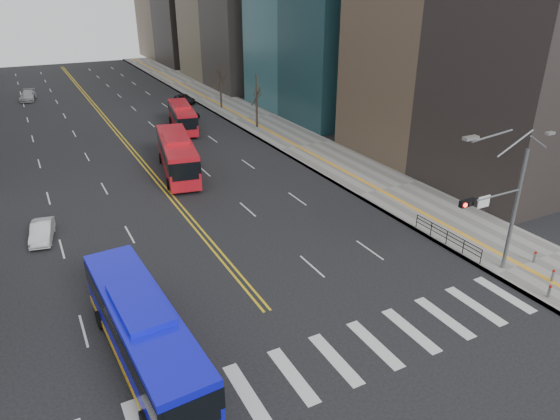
{
  "coord_description": "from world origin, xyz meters",
  "views": [
    {
      "loc": [
        -10.05,
        -15.53,
        16.64
      ],
      "look_at": [
        3.17,
        9.51,
        3.7
      ],
      "focal_mm": 32.0,
      "sensor_mm": 36.0,
      "label": 1
    }
  ],
  "objects": [
    {
      "name": "street_trees",
      "position": [
        -7.18,
        34.55,
        4.87
      ],
      "size": [
        35.2,
        47.2,
        7.6
      ],
      "color": "black",
      "rests_on": "ground"
    },
    {
      "name": "red_bus_near",
      "position": [
        2.31,
        28.63,
        2.04
      ],
      "size": [
        4.74,
        11.92,
        3.68
      ],
      "color": "red",
      "rests_on": "ground"
    },
    {
      "name": "pedestrian_railing",
      "position": [
        14.3,
        6.0,
        0.82
      ],
      "size": [
        0.06,
        6.06,
        1.02
      ],
      "color": "black",
      "rests_on": "sidewalk_right"
    },
    {
      "name": "bollards",
      "position": [
        16.27,
        -0.17,
        0.55
      ],
      "size": [
        2.87,
        3.17,
        0.78
      ],
      "color": "slate",
      "rests_on": "sidewalk_right"
    },
    {
      "name": "centerline",
      "position": [
        0.0,
        55.0,
        0.01
      ],
      "size": [
        0.55,
        100.0,
        0.01
      ],
      "color": "gold",
      "rests_on": "ground"
    },
    {
      "name": "car_dark_far",
      "position": [
        12.5,
        58.07,
        0.62
      ],
      "size": [
        2.27,
        4.55,
        1.24
      ],
      "primitive_type": "imported",
      "rotation": [
        0.0,
        0.0,
        0.05
      ],
      "color": "black",
      "rests_on": "ground"
    },
    {
      "name": "red_bus_far",
      "position": [
        7.54,
        43.53,
        1.79
      ],
      "size": [
        3.99,
        10.26,
        3.21
      ],
      "color": "red",
      "rests_on": "ground"
    },
    {
      "name": "blue_bus",
      "position": [
        -6.92,
        4.0,
        1.87
      ],
      "size": [
        3.34,
        12.36,
        3.56
      ],
      "color": "#0E10D3",
      "rests_on": "ground"
    },
    {
      "name": "signal_mast",
      "position": [
        13.77,
        2.0,
        4.86
      ],
      "size": [
        5.37,
        0.37,
        9.39
      ],
      "color": "slate",
      "rests_on": "ground"
    },
    {
      "name": "car_dark_mid",
      "position": [
        10.19,
        49.33,
        0.63
      ],
      "size": [
        2.46,
        3.96,
        1.26
      ],
      "primitive_type": "imported",
      "rotation": [
        0.0,
        0.0,
        0.28
      ],
      "color": "black",
      "rests_on": "ground"
    },
    {
      "name": "crosswalk",
      "position": [
        0.0,
        0.0,
        0.01
      ],
      "size": [
        26.7,
        4.0,
        0.01
      ],
      "color": "silver",
      "rests_on": "ground"
    },
    {
      "name": "car_silver",
      "position": [
        -8.43,
        71.08,
        0.73
      ],
      "size": [
        2.86,
        5.33,
        1.47
      ],
      "primitive_type": "imported",
      "rotation": [
        0.0,
        0.0,
        -0.17
      ],
      "color": "#A0A0A5",
      "rests_on": "ground"
    },
    {
      "name": "ground",
      "position": [
        0.0,
        0.0,
        0.0
      ],
      "size": [
        220.0,
        220.0,
        0.0
      ],
      "primitive_type": "plane",
      "color": "black"
    },
    {
      "name": "sidewalk_right",
      "position": [
        17.5,
        45.0,
        0.07
      ],
      "size": [
        7.0,
        130.0,
        0.15
      ],
      "primitive_type": "cube",
      "color": "slate",
      "rests_on": "ground"
    },
    {
      "name": "car_white",
      "position": [
        -10.28,
        20.04,
        0.64
      ],
      "size": [
        2.03,
        4.05,
        1.28
      ],
      "primitive_type": "imported",
      "rotation": [
        0.0,
        0.0,
        -0.18
      ],
      "color": "silver",
      "rests_on": "ground"
    }
  ]
}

